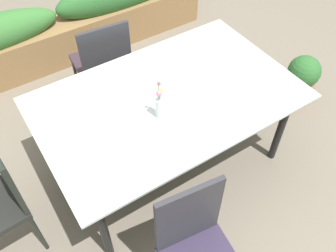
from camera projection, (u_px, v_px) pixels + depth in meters
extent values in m
plane|color=#756B5B|center=(160.00, 156.00, 3.18)|extent=(12.00, 12.00, 0.00)
cube|color=silver|center=(168.00, 98.00, 2.58)|extent=(1.85, 1.16, 0.02)
cube|color=black|center=(168.00, 100.00, 2.59)|extent=(1.81, 1.14, 0.02)
cylinder|color=black|center=(103.00, 228.00, 2.33)|extent=(0.06, 0.06, 0.75)
cylinder|color=black|center=(281.00, 128.00, 2.90)|extent=(0.06, 0.06, 0.75)
cylinder|color=black|center=(52.00, 138.00, 2.83)|extent=(0.06, 0.06, 0.75)
cylinder|color=black|center=(213.00, 68.00, 3.39)|extent=(0.06, 0.06, 0.75)
cube|color=black|center=(5.00, 173.00, 2.18)|extent=(0.06, 0.38, 0.49)
cylinder|color=black|center=(39.00, 233.00, 2.46)|extent=(0.03, 0.03, 0.47)
cylinder|color=black|center=(18.00, 195.00, 2.65)|extent=(0.03, 0.03, 0.47)
cube|color=#392932|center=(101.00, 63.00, 3.34)|extent=(0.50, 0.50, 0.04)
cube|color=#2D2D33|center=(106.00, 53.00, 3.03)|extent=(0.44, 0.07, 0.49)
cylinder|color=#2D2D33|center=(76.00, 75.00, 3.57)|extent=(0.03, 0.03, 0.43)
cylinder|color=#2D2D33|center=(116.00, 62.00, 3.70)|extent=(0.03, 0.03, 0.43)
cylinder|color=#2D2D33|center=(91.00, 102.00, 3.32)|extent=(0.03, 0.03, 0.43)
cylinder|color=#2D2D33|center=(133.00, 87.00, 3.45)|extent=(0.03, 0.03, 0.43)
cube|color=#2D2D33|center=(189.00, 216.00, 2.02)|extent=(0.40, 0.08, 0.53)
cylinder|color=#2D2D33|center=(211.00, 241.00, 2.45)|extent=(0.03, 0.03, 0.43)
cylinder|color=silver|center=(159.00, 108.00, 2.39)|extent=(0.05, 0.05, 0.16)
cylinder|color=#47843D|center=(159.00, 100.00, 2.31)|extent=(0.01, 0.01, 0.10)
sphere|color=pink|center=(159.00, 94.00, 2.27)|extent=(0.04, 0.04, 0.04)
cylinder|color=#47843D|center=(160.00, 98.00, 2.32)|extent=(0.01, 0.01, 0.11)
sphere|color=#EFCC4C|center=(160.00, 91.00, 2.28)|extent=(0.04, 0.04, 0.04)
cylinder|color=#47843D|center=(159.00, 94.00, 2.29)|extent=(0.01, 0.01, 0.18)
sphere|color=#DB4C56|center=(159.00, 84.00, 2.22)|extent=(0.02, 0.02, 0.02)
cube|color=olive|center=(63.00, 40.00, 3.94)|extent=(3.33, 0.40, 0.43)
cylinder|color=#9E6047|center=(297.00, 90.00, 3.57)|extent=(0.28, 0.28, 0.22)
sphere|color=#2D662D|center=(304.00, 72.00, 3.40)|extent=(0.30, 0.30, 0.30)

